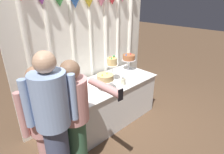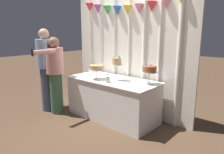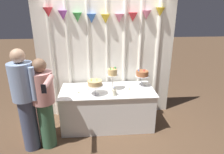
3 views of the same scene
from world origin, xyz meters
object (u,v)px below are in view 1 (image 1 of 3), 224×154
(cake_display_rightmost, at_px, (129,58))
(flower_vase, at_px, (123,81))
(cake_display_center, at_px, (112,63))
(cake_display_leftmost, at_px, (105,78))
(tealight_near_right, at_px, (126,75))
(guest_man_pink_jacket, at_px, (54,123))
(guest_girl_blue_dress, at_px, (75,118))
(guest_man_dark_suit, at_px, (44,124))
(tealight_far_left, at_px, (86,94))
(cake_table, at_px, (108,101))
(tealight_near_left, at_px, (92,88))

(cake_display_rightmost, bearing_deg, flower_vase, -145.88)
(cake_display_center, bearing_deg, cake_display_leftmost, -150.32)
(cake_display_rightmost, height_order, tealight_near_right, cake_display_rightmost)
(tealight_near_right, distance_m, guest_man_pink_jacket, 1.88)
(flower_vase, height_order, guest_girl_blue_dress, guest_girl_blue_dress)
(cake_display_leftmost, relative_size, guest_man_dark_suit, 0.20)
(guest_man_dark_suit, bearing_deg, cake_display_leftmost, 10.18)
(cake_display_rightmost, relative_size, tealight_near_right, 7.92)
(tealight_far_left, bearing_deg, flower_vase, -14.59)
(cake_table, relative_size, tealight_near_right, 39.34)
(cake_display_leftmost, relative_size, cake_display_rightmost, 0.85)
(flower_vase, distance_m, tealight_near_left, 0.55)
(cake_display_leftmost, height_order, guest_man_dark_suit, guest_man_dark_suit)
(tealight_near_right, height_order, guest_man_dark_suit, guest_man_dark_suit)
(guest_man_dark_suit, bearing_deg, cake_display_center, 15.06)
(tealight_far_left, bearing_deg, cake_table, 8.42)
(tealight_far_left, xyz_separation_m, tealight_near_right, (0.99, 0.05, 0.00))
(cake_display_leftmost, height_order, tealight_near_left, cake_display_leftmost)
(guest_man_pink_jacket, bearing_deg, cake_display_center, 22.48)
(cake_display_center, bearing_deg, guest_man_dark_suit, -164.94)
(flower_vase, xyz_separation_m, guest_girl_blue_dress, (-1.19, -0.31, 0.01))
(tealight_near_left, height_order, guest_man_dark_suit, guest_man_dark_suit)
(tealight_far_left, bearing_deg, tealight_near_left, 25.61)
(cake_table, relative_size, tealight_far_left, 39.35)
(cake_display_leftmost, distance_m, tealight_near_left, 0.31)
(cake_table, bearing_deg, guest_girl_blue_dress, -152.32)
(cake_table, bearing_deg, guest_man_dark_suit, -164.12)
(cake_display_rightmost, distance_m, guest_girl_blue_dress, 1.94)
(cake_table, relative_size, guest_man_dark_suit, 1.18)
(cake_display_rightmost, xyz_separation_m, guest_man_pink_jacket, (-2.07, -0.75, -0.08))
(tealight_near_left, height_order, tealight_near_right, tealight_near_right)
(guest_man_pink_jacket, height_order, guest_girl_blue_dress, guest_man_pink_jacket)
(cake_table, height_order, tealight_near_left, tealight_near_left)
(tealight_near_right, relative_size, guest_man_dark_suit, 0.03)
(cake_display_center, relative_size, guest_man_pink_jacket, 0.27)
(tealight_near_left, xyz_separation_m, guest_girl_blue_dress, (-0.70, -0.57, 0.07))
(tealight_near_left, bearing_deg, flower_vase, -27.95)
(cake_table, relative_size, guest_man_pink_jacket, 1.05)
(cake_display_leftmost, bearing_deg, cake_table, 38.25)
(flower_vase, bearing_deg, guest_man_dark_suit, -174.68)
(cake_display_rightmost, xyz_separation_m, tealight_near_right, (-0.28, -0.19, -0.24))
(cake_display_rightmost, bearing_deg, cake_display_leftmost, -160.25)
(cake_display_center, relative_size, guest_girl_blue_dress, 0.30)
(cake_table, xyz_separation_m, cake_display_leftmost, (-0.24, -0.19, 0.61))
(tealight_near_left, xyz_separation_m, tealight_near_right, (0.81, -0.04, 0.00))
(guest_man_pink_jacket, bearing_deg, cake_display_leftmost, 20.10)
(cake_display_leftmost, relative_size, flower_vase, 1.75)
(cake_display_center, bearing_deg, guest_girl_blue_dress, -154.16)
(cake_table, xyz_separation_m, tealight_near_right, (0.43, -0.03, 0.41))
(tealight_far_left, distance_m, guest_man_pink_jacket, 0.96)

